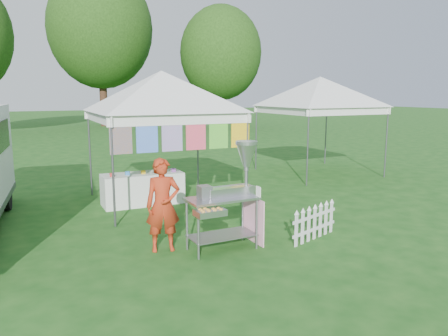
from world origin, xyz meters
TOP-DOWN VIEW (x-y plane):
  - ground at (0.00, 0.00)m, footprint 120.00×120.00m
  - canopy_main at (0.00, 3.49)m, footprint 4.24×4.24m
  - canopy_right at (5.50, 5.00)m, footprint 4.24×4.24m
  - tree_mid at (3.00, 28.00)m, footprint 7.60×7.60m
  - tree_right at (10.00, 22.00)m, footprint 5.60×5.60m
  - donut_cart at (0.09, 0.10)m, footprint 1.25×0.89m
  - vendor at (-0.96, 0.46)m, footprint 0.61×0.46m
  - picket_fence at (1.57, -0.13)m, footprint 1.19×0.45m
  - display_table at (-0.49, 3.53)m, footprint 1.80×0.70m

SIDE VIEW (x-z plane):
  - ground at x=0.00m, z-range 0.00..0.00m
  - picket_fence at x=1.57m, z-range 0.01..0.57m
  - display_table at x=-0.49m, z-range 0.00..0.71m
  - vendor at x=-0.96m, z-range 0.00..1.51m
  - donut_cart at x=0.09m, z-range 0.15..1.90m
  - canopy_main at x=0.00m, z-range 1.26..4.71m
  - canopy_right at x=5.50m, z-range 1.27..4.72m
  - tree_right at x=10.00m, z-range 0.97..9.39m
  - tree_mid at x=3.00m, z-range 1.38..12.90m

